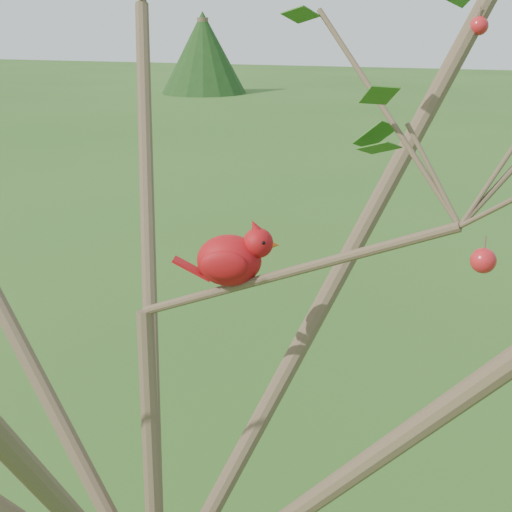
{
  "coord_description": "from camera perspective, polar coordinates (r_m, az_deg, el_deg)",
  "views": [
    {
      "loc": [
        0.62,
        -1.08,
        2.51
      ],
      "look_at": [
        0.19,
        0.1,
        2.1
      ],
      "focal_mm": 50.0,
      "sensor_mm": 36.0,
      "label": 1
    }
  ],
  "objects": [
    {
      "name": "cardinal",
      "position": [
        1.32,
        -1.87,
        -0.15
      ],
      "size": [
        0.2,
        0.12,
        0.14
      ],
      "rotation": [
        0.0,
        0.0,
        0.26
      ],
      "color": "#A20D11",
      "rests_on": "ground"
    },
    {
      "name": "distant_trees",
      "position": [
        25.97,
        10.9,
        15.58
      ],
      "size": [
        39.93,
        15.56,
        3.04
      ],
      "color": "#493827",
      "rests_on": "ground"
    },
    {
      "name": "crabapple_tree",
      "position": [
        1.27,
        -8.95,
        0.28
      ],
      "size": [
        2.35,
        2.05,
        2.95
      ],
      "color": "#493827",
      "rests_on": "ground"
    }
  ]
}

